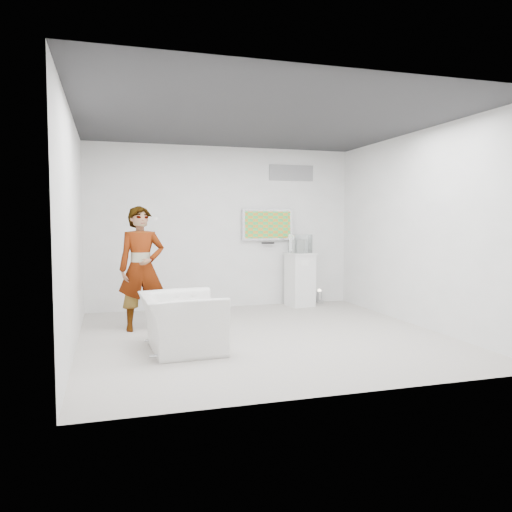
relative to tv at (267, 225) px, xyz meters
name	(u,v)px	position (x,y,z in m)	size (l,w,h in m)	color
room	(263,230)	(-0.85, -2.45, -0.05)	(5.01, 5.01, 3.00)	#ABA59C
tv	(267,225)	(0.00, 0.00, 0.00)	(1.00, 0.08, 0.60)	silver
logo_decal	(291,173)	(0.50, 0.04, 1.00)	(0.90, 0.02, 0.30)	gray
person	(142,268)	(-2.46, -1.57, -0.63)	(0.67, 0.44, 1.84)	silver
armchair	(182,322)	(-2.07, -2.93, -1.19)	(1.10, 0.96, 0.72)	silver
pedestal	(300,279)	(0.57, -0.28, -1.04)	(0.49, 0.49, 1.02)	silver
floor_uplight	(319,296)	(1.05, -0.10, -1.42)	(0.17, 0.17, 0.27)	silver
vitrine	(300,244)	(0.57, -0.28, -0.36)	(0.35, 0.35, 0.35)	silver
console	(300,246)	(0.57, -0.28, -0.41)	(0.06, 0.18, 0.25)	silver
wii_remote	(156,219)	(-2.23, -1.40, 0.11)	(0.04, 0.15, 0.04)	silver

